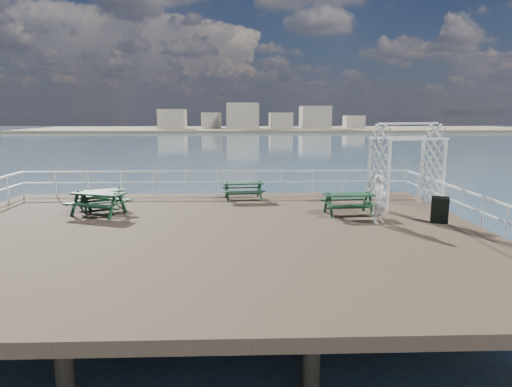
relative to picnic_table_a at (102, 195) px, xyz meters
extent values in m
cube|color=brown|center=(4.36, -3.69, -0.67)|extent=(18.00, 14.00, 0.30)
plane|color=#3C5364|center=(4.36, 36.31, -2.52)|extent=(300.00, 300.00, 0.00)
cube|color=tan|center=(19.36, 131.31, -2.12)|extent=(160.00, 40.00, 0.80)
cube|color=beige|center=(-15.64, 128.31, 1.28)|extent=(8.00, 8.00, 6.00)
cube|color=beige|center=(-3.64, 128.31, 0.78)|extent=(6.00, 8.00, 5.00)
cube|color=beige|center=(6.36, 128.31, 2.28)|extent=(10.00, 8.00, 8.00)
cube|color=beige|center=(18.36, 128.31, 0.78)|extent=(7.00, 8.00, 5.00)
cube|color=beige|center=(29.36, 128.31, 1.78)|extent=(9.00, 8.00, 7.00)
cube|color=beige|center=(42.36, 128.31, 0.28)|extent=(6.00, 8.00, 4.00)
cylinder|color=brown|center=(-3.14, 1.81, -1.87)|extent=(0.36, 0.36, 2.10)
cylinder|color=brown|center=(11.86, 1.81, -1.87)|extent=(0.36, 0.36, 2.10)
cube|color=silver|center=(4.36, 3.16, 0.53)|extent=(17.70, 0.07, 0.07)
cube|color=silver|center=(4.36, 3.16, 0.03)|extent=(17.70, 0.05, 0.05)
cylinder|color=silver|center=(-4.49, 3.16, 0.03)|extent=(0.05, 0.05, 1.10)
cube|color=silver|center=(13.21, -3.69, 0.53)|extent=(0.07, 13.70, 0.07)
cube|color=silver|center=(13.21, -3.69, 0.03)|extent=(0.05, 13.70, 0.05)
cube|color=#13361F|center=(0.00, 0.00, 0.17)|extent=(1.79, 1.40, 0.06)
cube|color=#13361F|center=(-0.28, 0.49, -0.10)|extent=(1.58, 1.03, 0.05)
cube|color=#13361F|center=(0.28, -0.49, -0.10)|extent=(1.58, 1.03, 0.05)
cube|color=#13361F|center=(-0.61, -0.35, -0.12)|extent=(0.73, 1.22, 0.06)
cube|color=#13361F|center=(0.61, 0.35, -0.12)|extent=(0.73, 1.22, 0.06)
cube|color=#13361F|center=(-0.75, -0.10, -0.17)|extent=(0.30, 0.46, 0.82)
cube|color=#13361F|center=(-0.47, -0.59, -0.17)|extent=(0.30, 0.46, 0.82)
cube|color=#13361F|center=(0.47, 0.59, -0.17)|extent=(0.30, 0.46, 0.82)
cube|color=#13361F|center=(0.75, 0.10, -0.17)|extent=(0.30, 0.46, 0.82)
cube|color=#13361F|center=(0.00, 0.00, -0.29)|extent=(1.34, 0.80, 0.06)
cube|color=#13361F|center=(5.55, 1.76, 0.18)|extent=(1.78, 0.86, 0.06)
cube|color=#13361F|center=(5.49, 2.33, -0.10)|extent=(1.73, 0.43, 0.05)
cube|color=#13361F|center=(5.62, 1.19, -0.10)|extent=(1.73, 0.43, 0.05)
cube|color=#13361F|center=(4.84, 1.68, -0.12)|extent=(0.23, 1.38, 0.06)
cube|color=#13361F|center=(6.26, 1.84, -0.12)|extent=(0.23, 1.38, 0.06)
cube|color=#13361F|center=(4.81, 1.96, -0.16)|extent=(0.13, 0.50, 0.83)
cube|color=#13361F|center=(4.88, 1.40, -0.16)|extent=(0.13, 0.50, 0.83)
cube|color=#13361F|center=(6.23, 2.13, -0.16)|extent=(0.13, 0.50, 0.83)
cube|color=#13361F|center=(6.29, 1.56, -0.16)|extent=(0.13, 0.50, 0.83)
cube|color=#13361F|center=(5.55, 1.76, -0.29)|extent=(1.52, 0.25, 0.06)
cube|color=#13361F|center=(9.40, -1.38, 0.22)|extent=(1.86, 0.85, 0.06)
cube|color=#13361F|center=(9.35, -0.78, -0.07)|extent=(1.82, 0.40, 0.05)
cube|color=#13361F|center=(9.45, -1.98, -0.07)|extent=(1.82, 0.40, 0.05)
cube|color=#13361F|center=(8.65, -1.44, -0.09)|extent=(0.20, 1.46, 0.06)
cube|color=#13361F|center=(10.15, -1.32, -0.09)|extent=(0.20, 1.46, 0.06)
cube|color=#13361F|center=(8.63, -1.14, -0.14)|extent=(0.12, 0.52, 0.88)
cube|color=#13361F|center=(8.68, -1.74, -0.14)|extent=(0.12, 0.52, 0.88)
cube|color=#13361F|center=(10.13, -1.02, -0.14)|extent=(0.12, 0.52, 0.88)
cube|color=#13361F|center=(10.18, -1.62, -0.14)|extent=(0.12, 0.52, 0.88)
cube|color=#13361F|center=(9.40, -1.38, -0.27)|extent=(1.61, 0.21, 0.06)
cube|color=#13361F|center=(0.21, -1.09, 0.26)|extent=(2.06, 1.36, 0.06)
cube|color=#13361F|center=(0.43, -0.49, -0.04)|extent=(1.90, 0.91, 0.05)
cube|color=#13361F|center=(-0.01, -1.69, -0.04)|extent=(1.90, 0.91, 0.05)
cube|color=#13361F|center=(-0.54, -0.82, -0.07)|extent=(0.61, 1.48, 0.06)
cube|color=#13361F|center=(0.96, -1.37, -0.07)|extent=(0.61, 1.48, 0.06)
cube|color=#13361F|center=(-0.43, -0.52, -0.12)|extent=(0.27, 0.55, 0.94)
cube|color=#13361F|center=(-0.65, -1.12, -0.12)|extent=(0.27, 0.55, 0.94)
cube|color=#13361F|center=(1.07, -1.07, -0.12)|extent=(0.27, 0.55, 0.94)
cube|color=#13361F|center=(0.85, -1.67, -0.12)|extent=(0.27, 0.55, 0.94)
cube|color=#13361F|center=(0.21, -1.09, -0.26)|extent=(1.63, 0.67, 0.06)
cube|color=silver|center=(10.94, -1.09, 0.82)|extent=(0.12, 0.12, 2.69)
cube|color=silver|center=(10.59, 0.20, 0.82)|extent=(0.12, 0.12, 2.69)
cube|color=silver|center=(13.32, -0.45, 0.82)|extent=(0.12, 0.12, 2.69)
cube|color=silver|center=(12.97, 0.84, 0.82)|extent=(0.12, 0.12, 2.69)
cube|color=silver|center=(12.13, -0.77, 2.21)|extent=(2.62, 0.78, 0.09)
cube|color=silver|center=(11.78, 0.52, 2.21)|extent=(2.62, 0.78, 0.09)
cube|color=silver|center=(11.96, -0.12, 2.78)|extent=(2.61, 0.77, 0.08)
cube|color=black|center=(12.12, -2.99, -0.07)|extent=(0.61, 0.44, 0.93)
cube|color=black|center=(12.20, -2.82, -0.07)|extent=(0.61, 0.44, 0.93)
imported|color=white|center=(10.13, -2.74, 0.30)|extent=(0.71, 0.68, 1.64)
camera|label=1|loc=(5.42, -17.73, 3.18)|focal=32.00mm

